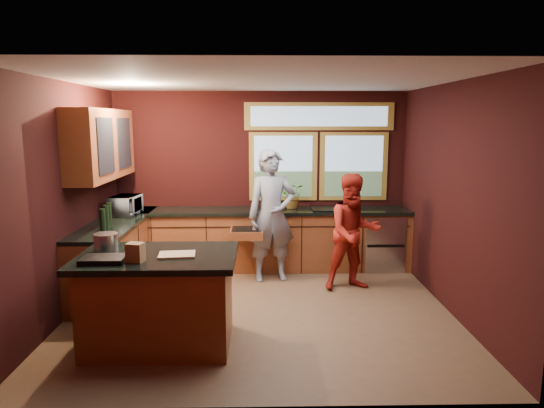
{
  "coord_description": "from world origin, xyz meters",
  "views": [
    {
      "loc": [
        0.02,
        -5.53,
        2.24
      ],
      "look_at": [
        0.14,
        0.4,
        1.23
      ],
      "focal_mm": 32.0,
      "sensor_mm": 36.0,
      "label": 1
    }
  ],
  "objects_px": {
    "person_red": "(354,232)",
    "stock_pot": "(106,242)",
    "island": "(159,299)",
    "person_grey": "(272,216)",
    "cutting_board": "(177,255)"
  },
  "relations": [
    {
      "from": "person_grey",
      "to": "person_red",
      "type": "distance_m",
      "value": 1.17
    },
    {
      "from": "island",
      "to": "stock_pot",
      "type": "bearing_deg",
      "value": 164.74
    },
    {
      "from": "person_grey",
      "to": "person_red",
      "type": "xyz_separation_m",
      "value": [
        1.09,
        -0.41,
        -0.15
      ]
    },
    {
      "from": "island",
      "to": "person_red",
      "type": "bearing_deg",
      "value": 35.69
    },
    {
      "from": "stock_pot",
      "to": "island",
      "type": "bearing_deg",
      "value": -15.26
    },
    {
      "from": "island",
      "to": "person_grey",
      "type": "relative_size",
      "value": 0.83
    },
    {
      "from": "person_red",
      "to": "stock_pot",
      "type": "height_order",
      "value": "person_red"
    },
    {
      "from": "person_grey",
      "to": "stock_pot",
      "type": "bearing_deg",
      "value": -141.94
    },
    {
      "from": "island",
      "to": "stock_pot",
      "type": "height_order",
      "value": "stock_pot"
    },
    {
      "from": "island",
      "to": "person_grey",
      "type": "xyz_separation_m",
      "value": [
        1.17,
        2.04,
        0.45
      ]
    },
    {
      "from": "person_red",
      "to": "stock_pot",
      "type": "distance_m",
      "value": 3.18
    },
    {
      "from": "person_grey",
      "to": "stock_pot",
      "type": "distance_m",
      "value": 2.55
    },
    {
      "from": "island",
      "to": "person_grey",
      "type": "distance_m",
      "value": 2.39
    },
    {
      "from": "person_grey",
      "to": "cutting_board",
      "type": "relative_size",
      "value": 5.32
    },
    {
      "from": "person_grey",
      "to": "stock_pot",
      "type": "xyz_separation_m",
      "value": [
        -1.72,
        -1.89,
        0.1
      ]
    }
  ]
}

